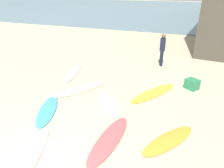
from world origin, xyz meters
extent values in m
plane|color=#C6B28E|center=(0.00, 0.00, 0.00)|extent=(120.00, 120.00, 0.00)
cube|color=slate|center=(0.00, 37.00, 0.04)|extent=(120.00, 40.00, 0.08)
ellipsoid|color=#EFEFC2|center=(-0.79, 4.21, 0.03)|extent=(1.83, 2.37, 0.07)
ellipsoid|color=#E45455|center=(1.54, 1.65, 0.04)|extent=(0.75, 2.41, 0.08)
ellipsoid|color=white|center=(-1.99, 5.83, 0.04)|extent=(1.05, 2.54, 0.07)
ellipsoid|color=silver|center=(-0.16, 0.31, 0.03)|extent=(1.24, 2.52, 0.06)
ellipsoid|color=yellow|center=(2.20, 4.98, 0.04)|extent=(1.77, 2.54, 0.07)
ellipsoid|color=#43A0E4|center=(-1.05, 2.36, 0.03)|extent=(1.34, 2.16, 0.07)
ellipsoid|color=#F99E2F|center=(3.14, 2.19, 0.04)|extent=(1.54, 2.00, 0.09)
ellipsoid|color=white|center=(0.77, 3.52, 0.04)|extent=(1.58, 1.93, 0.07)
cylinder|color=#191E33|center=(1.93, 8.57, 0.41)|extent=(0.14, 0.14, 0.82)
cylinder|color=#191E33|center=(1.99, 8.38, 0.41)|extent=(0.14, 0.14, 0.82)
cylinder|color=#191E33|center=(1.96, 8.47, 1.16)|extent=(0.35, 0.35, 0.68)
sphere|color=brown|center=(1.96, 8.47, 1.61)|extent=(0.22, 0.22, 0.22)
cube|color=#287F51|center=(3.63, 6.00, 0.21)|extent=(0.67, 0.65, 0.42)
camera|label=1|loc=(3.32, -2.90, 4.05)|focal=34.53mm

